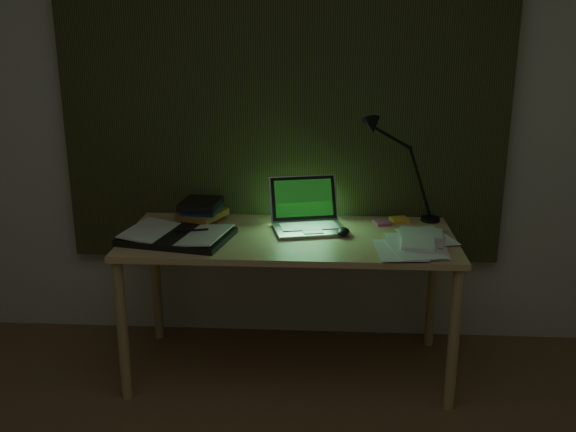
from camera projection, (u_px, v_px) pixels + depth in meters
The scene contains 11 objects.
wall_back at pixel (284, 102), 3.18m from camera, with size 3.50×0.00×2.50m, color silver.
curtain at pixel (283, 61), 3.09m from camera, with size 2.20×0.06×2.00m, color #272D16.
desk at pixel (289, 304), 3.05m from camera, with size 1.51×0.66×0.69m, color tan, non-canonical shape.
laptop at pixel (310, 207), 2.98m from camera, with size 0.33×0.37×0.24m, color #B4B3B8, non-canonical shape.
open_textbook at pixel (177, 235), 2.89m from camera, with size 0.47×0.33×0.04m, color silver, non-canonical shape.
book_stack at pixel (202, 211), 3.13m from camera, with size 0.18×0.21×0.11m, color silver, non-canonical shape.
loose_papers at pixel (407, 242), 2.83m from camera, with size 0.32×0.34×0.02m, color white, non-canonical shape.
mouse at pixel (343, 232), 2.94m from camera, with size 0.06×0.09×0.04m, color black.
sticky_yellow at pixel (399, 220), 3.16m from camera, with size 0.08×0.08×0.02m, color yellow.
sticky_pink at pixel (382, 223), 3.11m from camera, with size 0.07×0.07×0.02m, color #D3528A.
desk_lamp at pixel (433, 171), 3.09m from camera, with size 0.34×0.26×0.51m, color black, non-canonical shape.
Camera 1 is at (0.21, -1.20, 1.63)m, focal length 40.00 mm.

